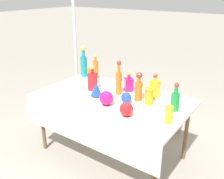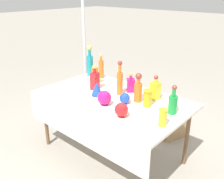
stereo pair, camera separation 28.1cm
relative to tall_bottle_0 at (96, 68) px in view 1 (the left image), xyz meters
The scene contains 21 objects.
ground_plane 1.14m from the tall_bottle_0, 36.14° to the right, with size 40.00×40.00×0.00m, color #A0998C.
display_table 0.75m from the tall_bottle_0, 38.61° to the right, with size 1.73×1.03×0.76m.
tall_bottle_0 is the anchor object (origin of this frame).
tall_bottle_1 0.89m from the tall_bottle_0, 19.58° to the right, with size 0.09×0.09×0.33m.
tall_bottle_2 0.63m from the tall_bottle_0, 26.18° to the right, with size 0.07×0.07×0.41m.
tall_bottle_3 1.30m from the tall_bottle_0, 13.39° to the right, with size 0.09×0.09×0.30m.
tall_bottle_4 0.20m from the tall_bottle_0, behind, with size 0.09×0.09×0.44m.
square_decanter_0 0.96m from the tall_bottle_0, ahead, with size 0.10×0.10×0.28m.
square_decanter_1 0.62m from the tall_bottle_0, 11.39° to the right, with size 0.14×0.14×0.25m.
square_decanter_2 0.44m from the tall_bottle_0, 56.40° to the right, with size 0.09×0.09×0.32m.
slender_vase_0 0.25m from the tall_bottle_0, 64.85° to the right, with size 0.09×0.09×0.22m.
slender_vase_1 1.04m from the tall_bottle_0, 18.36° to the right, with size 0.10×0.10×0.18m.
slender_vase_2 1.44m from the tall_bottle_0, 23.65° to the right, with size 0.08×0.08×0.17m.
fluted_vase_0 0.62m from the tall_bottle_0, 50.82° to the right, with size 0.13×0.13×0.16m.
round_bowl_0 1.17m from the tall_bottle_0, 36.62° to the right, with size 0.14×0.14×0.14m.
round_bowl_1 0.89m from the tall_bottle_0, 29.79° to the right, with size 0.11×0.11×0.12m.
round_bowl_2 0.88m from the tall_bottle_0, 44.06° to the right, with size 0.15×0.15×0.16m.
price_tag_left 1.08m from the tall_bottle_0, 51.11° to the right, with size 0.06×0.01×0.04m, color white.
price_tag_center 0.87m from the tall_bottle_0, 81.69° to the right, with size 0.05×0.01×0.05m, color white.
cardboard_box_behind_left 1.17m from the tall_bottle_0, 31.32° to the left, with size 0.61×0.50×0.43m.
canopy_pole 0.65m from the tall_bottle_0, 157.64° to the left, with size 0.18×0.18×2.57m.
Camera 1 is at (1.50, -2.12, 1.92)m, focal length 40.00 mm.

